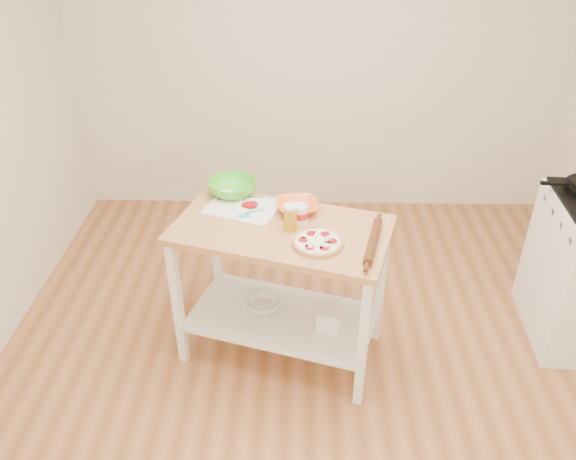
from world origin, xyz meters
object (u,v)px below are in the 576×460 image
Objects in this scene: cutting_board at (243,207)px; shelf_glass_bowl at (264,304)px; spatula at (250,213)px; green_bowl at (233,188)px; beer_pint at (290,217)px; yogurt_tub at (300,214)px; knife at (235,197)px; prep_island at (281,264)px; shelf_bin at (330,319)px; pizza at (318,242)px; orange_bowl at (297,207)px; rolling_pin at (373,241)px.

shelf_glass_bowl is at bearing -30.29° from cutting_board.
cutting_board is at bearing 99.86° from spatula.
beer_pint is at bearing -47.79° from green_bowl.
yogurt_tub is (0.41, -0.32, 0.01)m from green_bowl.
cutting_board is 0.11m from knife.
shelf_bin is (0.29, -0.10, -0.32)m from prep_island.
spatula is at bearing -41.09° from cutting_board.
yogurt_tub reaches higher than cutting_board.
knife is at bearing 145.38° from shelf_bin.
cutting_board is (-0.23, 0.21, 0.26)m from prep_island.
pizza is 0.91× the size of green_bowl.
prep_island is 0.34m from spatula.
shelf_glass_bowl is at bearing 150.71° from beer_pint.
yogurt_tub is at bearing 25.91° from prep_island.
knife is 0.47m from beer_pint.
knife reaches higher than prep_island.
cutting_board is 2.02× the size of orange_bowl.
prep_island is 0.49m from knife.
pizza is 1.39× the size of yogurt_tub.
cutting_board reaches higher than knife.
prep_island is 3.17× the size of rolling_pin.
spatula is 0.52× the size of knife.
cutting_board is at bearing 140.65° from beer_pint.
spatula is 0.78m from shelf_bin.
beer_pint reaches higher than prep_island.
spatula reaches higher than prep_island.
pizza is at bearing -22.07° from cutting_board.
yogurt_tub is (0.33, -0.15, 0.05)m from cutting_board.
shelf_bin is at bearing -18.71° from prep_island.
green_bowl is (-0.07, 0.16, 0.04)m from cutting_board.
shelf_bin is (0.20, -0.27, -0.60)m from orange_bowl.
knife reaches higher than shelf_glass_bowl.
green_bowl is at bearing 141.84° from shelf_bin.
spatula is 0.72m from rolling_pin.
orange_bowl is 1.24× the size of yogurt_tub.
rolling_pin is 2.00× the size of shelf_glass_bowl.
beer_pint reaches higher than green_bowl.
shelf_bin is (0.40, -0.17, 0.03)m from shelf_glass_bowl.
beer_pint is 1.14× the size of shelf_bin.
shelf_bin is (0.51, -0.30, -0.58)m from cutting_board.
beer_pint is 0.71m from shelf_glass_bowl.
pizza is 0.64× the size of rolling_pin.
prep_island is 4.95× the size of pizza.
knife is (-0.06, 0.09, 0.01)m from cutting_board.
orange_bowl is at bearing -20.08° from knife.
pizza is 0.60m from shelf_bin.
orange_bowl is (-0.11, 0.35, 0.01)m from pizza.
shelf_bin is at bearing -17.17° from beer_pint.
shelf_bin is (0.59, -0.46, -0.62)m from green_bowl.
pizza is 0.68m from knife.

